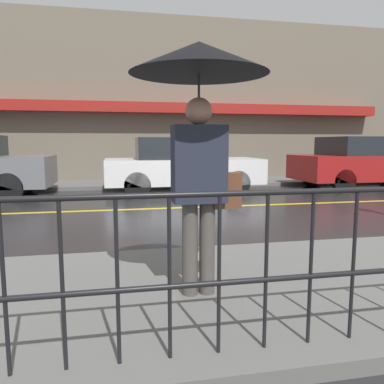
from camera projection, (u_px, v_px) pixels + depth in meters
ground_plane at (181, 208)px, 8.10m from camera, size 80.00×80.00×0.00m
sidewalk_near at (266, 288)px, 3.48m from camera, size 28.00×2.59×0.11m
sidewalk_far at (159, 183)px, 12.50m from camera, size 28.00×2.19×0.11m
lane_marking at (181, 208)px, 8.10m from camera, size 25.20×0.12×0.01m
building_storefront at (154, 101)px, 13.32m from camera, size 28.00×0.85×5.82m
railing_foreground at (333, 248)px, 2.38m from camera, size 12.00×0.04×1.01m
pedestrian at (199, 93)px, 3.00m from camera, size 1.12×1.12×2.08m
car_white at (182, 165)px, 10.40m from camera, size 4.26×1.79×1.54m
car_red at (368, 162)px, 11.52m from camera, size 4.61×1.95×1.58m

